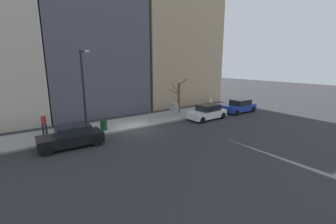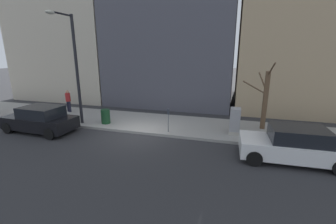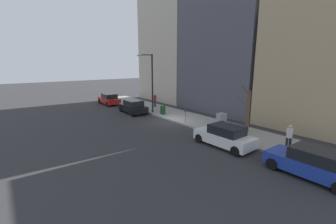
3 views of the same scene
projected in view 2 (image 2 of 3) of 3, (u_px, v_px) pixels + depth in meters
ground_plane at (138, 134)px, 12.87m from camera, size 120.00×120.00×0.00m
sidewalk at (150, 123)px, 14.70m from camera, size 4.00×36.00×0.15m
parked_car_white at (293, 145)px, 9.52m from camera, size 2.03×4.25×1.52m
parked_car_black at (40, 120)px, 13.12m from camera, size 2.06×4.26×1.52m
parking_meter at (168, 118)px, 12.57m from camera, size 0.14×0.10×1.35m
utility_box at (235, 121)px, 12.43m from camera, size 0.83×0.61×1.43m
streetlamp at (73, 62)px, 13.20m from camera, size 1.97×0.32×6.50m
bare_tree at (265, 99)px, 12.92m from camera, size 2.10×1.47×3.91m
trash_bin at (106, 116)px, 14.24m from camera, size 0.56×0.56×0.90m
pedestrian_midblock at (68, 100)px, 16.88m from camera, size 0.36×0.39×1.66m
office_tower_left at (318, 6)px, 18.39m from camera, size 12.04×12.04×16.36m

